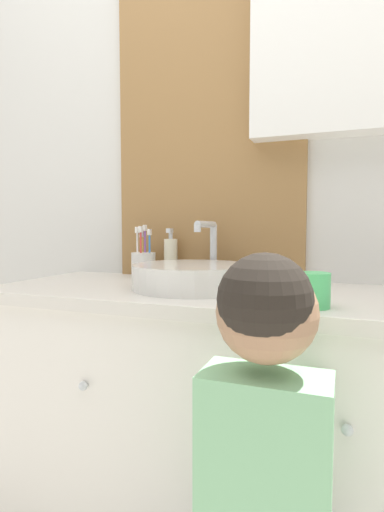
% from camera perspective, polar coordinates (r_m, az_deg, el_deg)
% --- Properties ---
extents(wall_back, '(3.20, 0.18, 2.50)m').
position_cam_1_polar(wall_back, '(1.46, 9.02, 14.79)').
color(wall_back, silver).
rests_on(wall_back, ground_plane).
extents(vanity_counter, '(1.43, 0.54, 0.82)m').
position_cam_1_polar(vanity_counter, '(1.29, 5.25, -23.17)').
color(vanity_counter, silver).
rests_on(vanity_counter, ground_plane).
extents(sink_basin, '(0.36, 0.41, 0.20)m').
position_cam_1_polar(sink_basin, '(1.18, 0.30, -2.73)').
color(sink_basin, silver).
rests_on(sink_basin, vanity_counter).
extents(toothbrush_holder, '(0.09, 0.09, 0.19)m').
position_cam_1_polar(toothbrush_holder, '(1.45, -6.95, -1.09)').
color(toothbrush_holder, silver).
rests_on(toothbrush_holder, vanity_counter).
extents(soap_dispenser, '(0.05, 0.05, 0.18)m').
position_cam_1_polar(soap_dispenser, '(1.44, -3.06, -0.22)').
color(soap_dispenser, beige).
rests_on(soap_dispenser, vanity_counter).
extents(child_figure, '(0.22, 0.47, 0.96)m').
position_cam_1_polar(child_figure, '(0.81, 10.51, -28.64)').
color(child_figure, slate).
rests_on(child_figure, ground_plane).
extents(drinking_cup, '(0.07, 0.07, 0.08)m').
position_cam_1_polar(drinking_cup, '(0.94, 16.95, -4.69)').
color(drinking_cup, '#4CC670').
rests_on(drinking_cup, vanity_counter).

